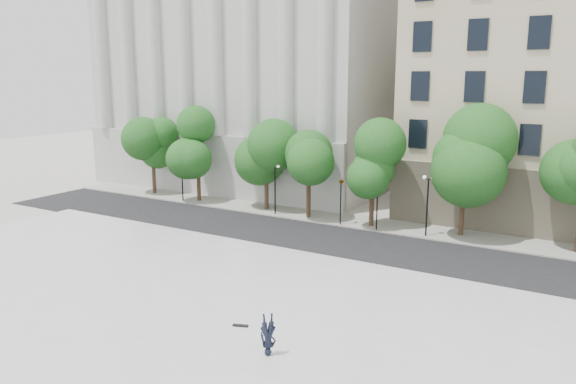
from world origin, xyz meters
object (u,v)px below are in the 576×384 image
at_px(traffic_light_west, 341,180).
at_px(traffic_light_east, 378,184).
at_px(person_lying, 268,349).
at_px(skateboard, 240,326).

distance_m(traffic_light_west, traffic_light_east, 3.00).
relative_size(traffic_light_west, person_lying, 2.37).
bearing_deg(person_lying, traffic_light_west, 69.73).
bearing_deg(traffic_light_west, skateboard, -77.67).
bearing_deg(traffic_light_east, traffic_light_west, 180.00).
bearing_deg(person_lying, skateboard, 109.63).
relative_size(traffic_light_west, skateboard, 5.85).
xyz_separation_m(person_lying, skateboard, (-2.49, 1.58, -0.20)).
xyz_separation_m(traffic_light_east, person_lying, (3.73, -20.94, -2.91)).
distance_m(traffic_light_west, skateboard, 20.07).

